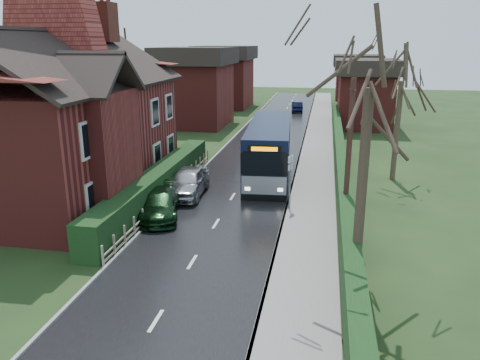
% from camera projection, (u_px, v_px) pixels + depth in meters
% --- Properties ---
extents(ground, '(140.00, 140.00, 0.00)m').
position_uv_depth(ground, '(205.00, 241.00, 19.81)').
color(ground, '#2C431D').
rests_on(ground, ground).
extents(road, '(6.00, 100.00, 0.02)m').
position_uv_depth(road, '(245.00, 177.00, 29.24)').
color(road, black).
rests_on(road, ground).
extents(pavement, '(2.50, 100.00, 0.14)m').
position_uv_depth(pavement, '(314.00, 179.00, 28.49)').
color(pavement, slate).
rests_on(pavement, ground).
extents(kerb_right, '(0.12, 100.00, 0.14)m').
position_uv_depth(kerb_right, '(294.00, 178.00, 28.70)').
color(kerb_right, gray).
rests_on(kerb_right, ground).
extents(kerb_left, '(0.12, 100.00, 0.10)m').
position_uv_depth(kerb_left, '(198.00, 174.00, 29.75)').
color(kerb_left, gray).
rests_on(kerb_left, ground).
extents(front_hedge, '(1.20, 16.00, 1.60)m').
position_uv_depth(front_hedge, '(157.00, 184.00, 24.96)').
color(front_hedge, black).
rests_on(front_hedge, ground).
extents(picket_fence, '(0.10, 16.00, 0.90)m').
position_uv_depth(picket_fence, '(171.00, 191.00, 24.94)').
color(picket_fence, gray).
rests_on(picket_fence, ground).
extents(right_wall_hedge, '(0.60, 50.00, 1.80)m').
position_uv_depth(right_wall_hedge, '(340.00, 165.00, 27.96)').
color(right_wall_hedge, maroon).
rests_on(right_wall_hedge, ground).
extents(brick_house, '(9.30, 14.60, 10.30)m').
position_uv_depth(brick_house, '(65.00, 116.00, 24.56)').
color(brick_house, maroon).
rests_on(brick_house, ground).
extents(bus, '(3.21, 10.99, 3.29)m').
position_uv_depth(bus, '(269.00, 149.00, 29.38)').
color(bus, black).
rests_on(bus, ground).
extents(car_silver, '(1.98, 4.51, 1.51)m').
position_uv_depth(car_silver, '(188.00, 182.00, 25.60)').
color(car_silver, '#ADAEB2').
rests_on(car_silver, ground).
extents(car_green, '(2.92, 4.71, 1.27)m').
position_uv_depth(car_green, '(159.00, 204.00, 22.48)').
color(car_green, black).
rests_on(car_green, ground).
extents(car_distant, '(1.60, 3.73, 1.20)m').
position_uv_depth(car_distant, '(297.00, 107.00, 56.32)').
color(car_distant, black).
rests_on(car_distant, ground).
extents(bus_stop_sign, '(0.22, 0.42, 2.86)m').
position_uv_depth(bus_stop_sign, '(290.00, 175.00, 22.86)').
color(bus_stop_sign, slate).
rests_on(bus_stop_sign, ground).
extents(telegraph_pole, '(0.26, 0.86, 6.73)m').
position_uv_depth(telegraph_pole, '(348.00, 158.00, 19.81)').
color(telegraph_pole, black).
rests_on(telegraph_pole, ground).
extents(tree_right_near, '(4.50, 4.50, 9.73)m').
position_uv_depth(tree_right_near, '(371.00, 72.00, 13.86)').
color(tree_right_near, '#372A20').
rests_on(tree_right_near, ground).
extents(tree_right_far, '(4.40, 4.40, 8.49)m').
position_uv_depth(tree_right_far, '(402.00, 74.00, 26.91)').
color(tree_right_far, '#3E3124').
rests_on(tree_right_far, ground).
extents(tree_house_side, '(4.25, 4.25, 9.66)m').
position_uv_depth(tree_house_side, '(126.00, 54.00, 36.19)').
color(tree_house_side, '#31251D').
rests_on(tree_house_side, ground).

